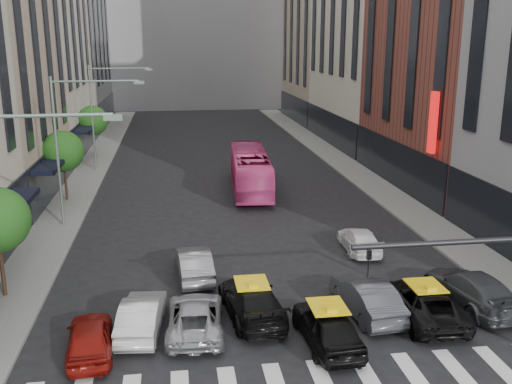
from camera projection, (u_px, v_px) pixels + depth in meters
name	position (u px, v px, depth m)	size (l,w,h in m)	color
sidewalk_left	(80.00, 187.00, 44.63)	(3.00, 96.00, 0.15)	slate
sidewalk_right	(362.00, 177.00, 47.85)	(3.00, 96.00, 0.15)	slate
building_left_d	(68.00, 10.00, 73.49)	(8.00, 18.00, 30.00)	gray
building_right_b	(455.00, 15.00, 42.42)	(8.00, 18.00, 26.00)	brown
building_right_d	(324.00, 19.00, 78.50)	(8.00, 18.00, 28.00)	tan
tree_mid	(63.00, 151.00, 39.85)	(2.88, 2.88, 4.95)	black
tree_far	(93.00, 121.00, 55.15)	(2.88, 2.88, 4.95)	black
streetlamp_mid	(72.00, 132.00, 33.78)	(5.38, 0.25, 9.00)	gray
streetlamp_far	(103.00, 103.00, 49.08)	(5.38, 0.25, 9.00)	gray
liberty_sign	(433.00, 123.00, 36.92)	(0.30, 0.70, 4.00)	red
car_red	(90.00, 337.00, 20.77)	(1.61, 4.01, 1.37)	maroon
car_white_front	(142.00, 315.00, 22.39)	(1.50, 4.30, 1.42)	beige
car_silver	(195.00, 316.00, 22.41)	(2.15, 4.67, 1.30)	#A3A4A9
taxi_left	(252.00, 300.00, 23.58)	(2.10, 5.16, 1.50)	black
taxi_center	(327.00, 325.00, 21.45)	(1.81, 4.49, 1.53)	black
car_grey_mid	(367.00, 297.00, 23.83)	(1.62, 4.63, 1.53)	#44464C
taxi_right	(424.00, 302.00, 23.50)	(2.35, 5.10, 1.42)	black
car_grey_curb	(471.00, 289.00, 24.61)	(2.15, 5.29, 1.54)	#3A3D41
car_row2_left	(194.00, 263.00, 27.53)	(1.54, 4.42, 1.46)	#9C9DA2
car_row2_right	(359.00, 240.00, 31.09)	(1.74, 4.27, 1.24)	white
bus	(250.00, 171.00, 43.35)	(2.64, 11.30, 3.15)	#ED4593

